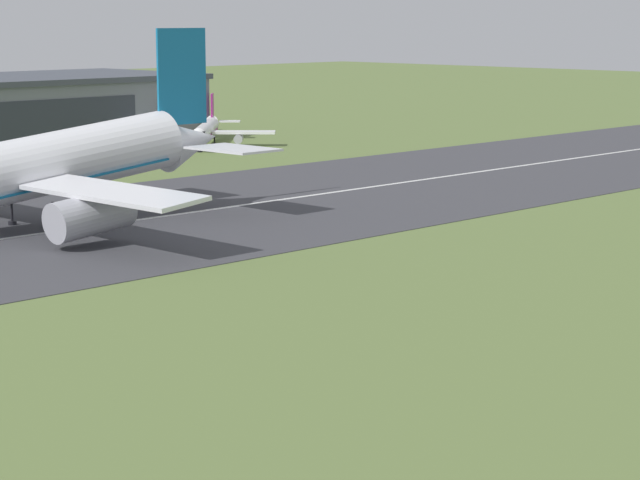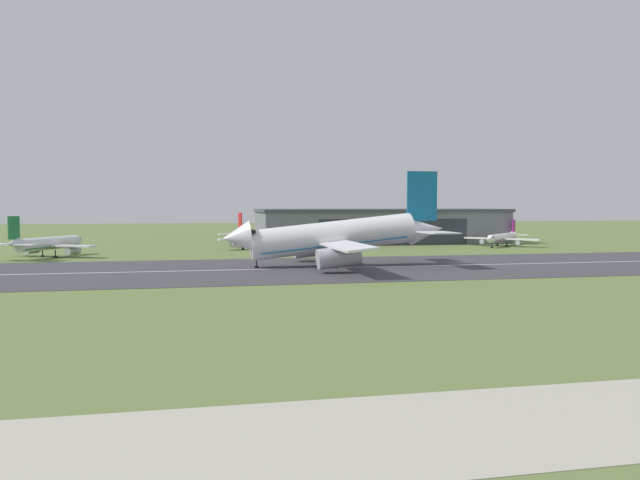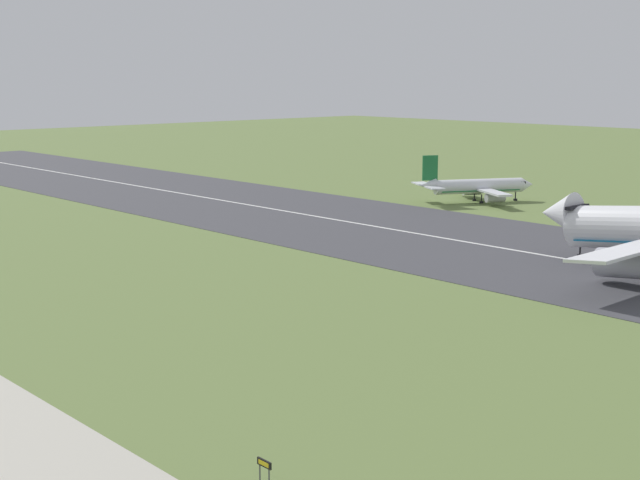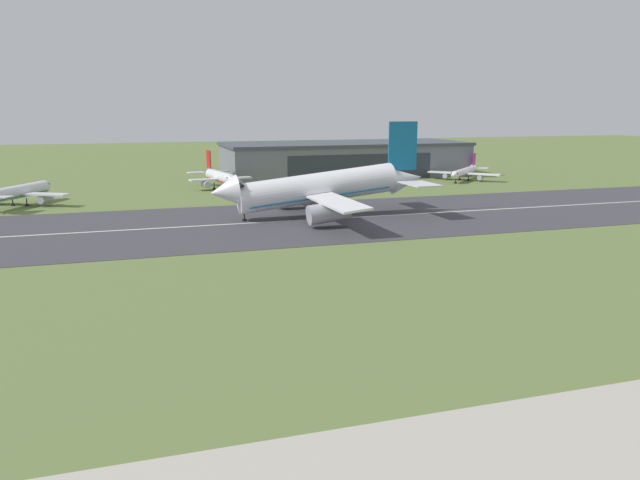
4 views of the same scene
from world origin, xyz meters
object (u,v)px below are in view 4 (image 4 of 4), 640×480
object	(u,v)px
airplane_parked_west	(464,172)
airplane_parked_centre	(220,177)
airplane_parked_east	(18,192)
airplane_landing	(319,189)

from	to	relation	value
airplane_parked_west	airplane_parked_centre	distance (m)	75.87
airplane_parked_centre	airplane_parked_east	world-z (taller)	airplane_parked_centre
airplane_parked_centre	airplane_landing	bearing A→B (deg)	-76.66
airplane_landing	airplane_parked_west	distance (m)	80.84
airplane_parked_centre	airplane_parked_east	distance (m)	51.91
airplane_landing	airplane_parked_centre	world-z (taller)	airplane_landing
airplane_landing	airplane_parked_east	distance (m)	70.61
airplane_landing	airplane_parked_centre	distance (m)	53.72
airplane_parked_west	airplane_parked_east	distance (m)	125.68
airplane_parked_west	airplane_parked_east	world-z (taller)	airplane_parked_east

